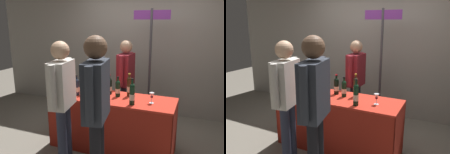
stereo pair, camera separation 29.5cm
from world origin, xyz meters
TOP-DOWN VIEW (x-y plane):
  - ground_plane at (0.00, 0.00)m, footprint 12.00×12.00m
  - back_partition at (0.00, 1.64)m, footprint 6.80×0.12m
  - tasting_table at (0.00, 0.00)m, footprint 1.81×0.62m
  - featured_wine_bottle at (0.21, 0.14)m, footprint 0.07×0.07m
  - display_bottle_0 at (-0.31, 0.18)m, footprint 0.08×0.08m
  - display_bottle_1 at (-0.69, -0.04)m, footprint 0.08×0.08m
  - display_bottle_2 at (0.07, 0.06)m, footprint 0.07×0.07m
  - display_bottle_3 at (-0.43, -0.01)m, footprint 0.07×0.07m
  - display_bottle_4 at (-0.79, 0.03)m, footprint 0.07×0.07m
  - display_bottle_5 at (-0.09, 0.12)m, footprint 0.07×0.07m
  - display_bottle_6 at (0.35, -0.19)m, footprint 0.07×0.07m
  - display_bottle_7 at (-0.52, -0.10)m, footprint 0.07×0.07m
  - display_bottle_8 at (-0.31, 0.02)m, footprint 0.07×0.07m
  - wine_glass_near_vendor at (0.58, -0.03)m, footprint 0.07×0.07m
  - vendor_presenter at (-0.04, 0.77)m, footprint 0.22×0.55m
  - taster_foreground_right at (-0.43, -0.61)m, footprint 0.28×0.57m
  - taster_foreground_left at (0.17, -0.89)m, footprint 0.29×0.60m
  - booth_signpost at (0.32, 1.01)m, footprint 0.62×0.04m

SIDE VIEW (x-z plane):
  - ground_plane at x=0.00m, z-range 0.00..0.00m
  - tasting_table at x=0.00m, z-range 0.14..0.94m
  - wine_glass_near_vendor at x=0.58m, z-range 0.83..0.97m
  - vendor_presenter at x=-0.04m, z-range 0.14..1.70m
  - display_bottle_0 at x=-0.31m, z-range 0.78..1.07m
  - display_bottle_2 at x=0.07m, z-range 0.78..1.07m
  - display_bottle_4 at x=-0.79m, z-range 0.77..1.08m
  - display_bottle_5 at x=-0.09m, z-range 0.78..1.08m
  - display_bottle_8 at x=-0.31m, z-range 0.78..1.08m
  - display_bottle_7 at x=-0.52m, z-range 0.78..1.08m
  - display_bottle_1 at x=-0.69m, z-range 0.78..1.09m
  - featured_wine_bottle at x=0.21m, z-range 0.78..1.12m
  - display_bottle_3 at x=-0.43m, z-range 0.78..1.12m
  - display_bottle_6 at x=0.35m, z-range 0.77..1.13m
  - taster_foreground_right at x=-0.43m, z-range 0.16..1.80m
  - taster_foreground_left at x=0.17m, z-range 0.19..1.92m
  - booth_signpost at x=0.32m, z-range 0.26..2.33m
  - back_partition at x=0.00m, z-range 0.00..3.14m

